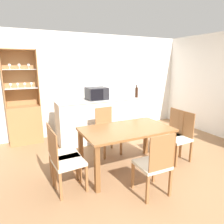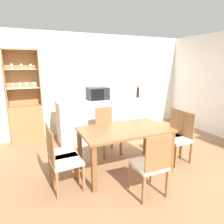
# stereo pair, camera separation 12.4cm
# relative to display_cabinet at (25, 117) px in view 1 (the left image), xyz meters

# --- Properties ---
(ground_plane) EXTENTS (18.00, 18.00, 0.00)m
(ground_plane) POSITION_rel_display_cabinet_xyz_m (1.85, -2.44, -0.62)
(ground_plane) COLOR #936B47
(wall_back) EXTENTS (6.80, 0.06, 2.55)m
(wall_back) POSITION_rel_display_cabinet_xyz_m (1.85, 0.19, 0.66)
(wall_back) COLOR white
(wall_back) RESTS_ON ground_plane
(kitchen_counter) EXTENTS (2.18, 0.61, 1.00)m
(kitchen_counter) POSITION_rel_display_cabinet_xyz_m (1.70, -0.53, -0.12)
(kitchen_counter) COLOR silver
(kitchen_counter) RESTS_ON ground_plane
(display_cabinet) EXTENTS (0.71, 0.35, 2.11)m
(display_cabinet) POSITION_rel_display_cabinet_xyz_m (0.00, 0.00, 0.00)
(display_cabinet) COLOR #A37042
(display_cabinet) RESTS_ON ground_plane
(dining_table) EXTENTS (1.49, 0.88, 0.75)m
(dining_table) POSITION_rel_display_cabinet_xyz_m (1.47, -2.08, 0.04)
(dining_table) COLOR brown
(dining_table) RESTS_ON ground_plane
(dining_chair_head_near) EXTENTS (0.43, 0.43, 0.94)m
(dining_chair_head_near) POSITION_rel_display_cabinet_xyz_m (1.47, -2.85, -0.15)
(dining_chair_head_near) COLOR beige
(dining_chair_head_near) RESTS_ON ground_plane
(dining_chair_side_left_near) EXTENTS (0.45, 0.45, 0.94)m
(dining_chair_side_left_near) POSITION_rel_display_cabinet_xyz_m (0.40, -2.22, -0.15)
(dining_chair_side_left_near) COLOR beige
(dining_chair_side_left_near) RESTS_ON ground_plane
(dining_chair_head_far) EXTENTS (0.44, 0.44, 0.94)m
(dining_chair_head_far) POSITION_rel_display_cabinet_xyz_m (1.47, -1.32, -0.15)
(dining_chair_head_far) COLOR beige
(dining_chair_head_far) RESTS_ON ground_plane
(dining_chair_side_right_far) EXTENTS (0.44, 0.44, 0.94)m
(dining_chair_side_right_far) POSITION_rel_display_cabinet_xyz_m (2.55, -1.96, -0.15)
(dining_chair_side_right_far) COLOR beige
(dining_chair_side_right_far) RESTS_ON ground_plane
(dining_chair_side_right_near) EXTENTS (0.43, 0.43, 0.94)m
(dining_chair_side_right_near) POSITION_rel_display_cabinet_xyz_m (2.55, -2.21, -0.15)
(dining_chair_side_right_near) COLOR beige
(dining_chair_side_right_near) RESTS_ON ground_plane
(dining_chair_side_left_far) EXTENTS (0.42, 0.42, 0.94)m
(dining_chair_side_left_far) POSITION_rel_display_cabinet_xyz_m (0.40, -1.95, -0.15)
(dining_chair_side_left_far) COLOR beige
(dining_chair_side_left_far) RESTS_ON ground_plane
(microwave) EXTENTS (0.46, 0.40, 0.28)m
(microwave) POSITION_rel_display_cabinet_xyz_m (1.55, -0.57, 0.52)
(microwave) COLOR #232328
(microwave) RESTS_ON kitchen_counter
(wine_bottle) EXTENTS (0.07, 0.07, 0.31)m
(wine_bottle) POSITION_rel_display_cabinet_xyz_m (2.54, -0.74, 0.51)
(wine_bottle) COLOR black
(wine_bottle) RESTS_ON kitchen_counter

